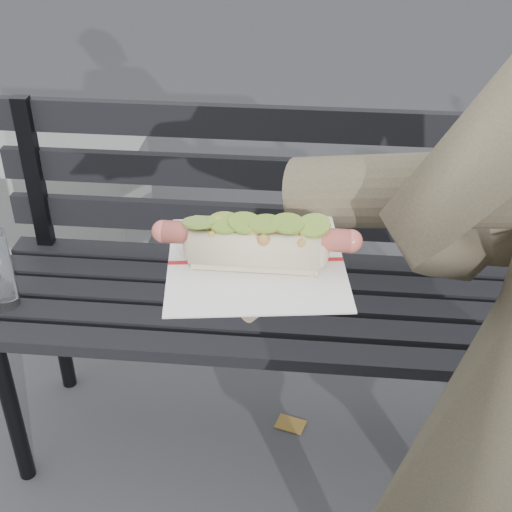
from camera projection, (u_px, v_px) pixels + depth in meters
The scene contains 2 objects.
park_bench at pixel (292, 268), 1.70m from camera, with size 1.50×0.44×0.88m.
held_hotdog at pixel (442, 206), 0.79m from camera, with size 0.64×0.32×0.20m.
Camera 1 is at (0.13, -0.61, 1.47)m, focal length 50.00 mm.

